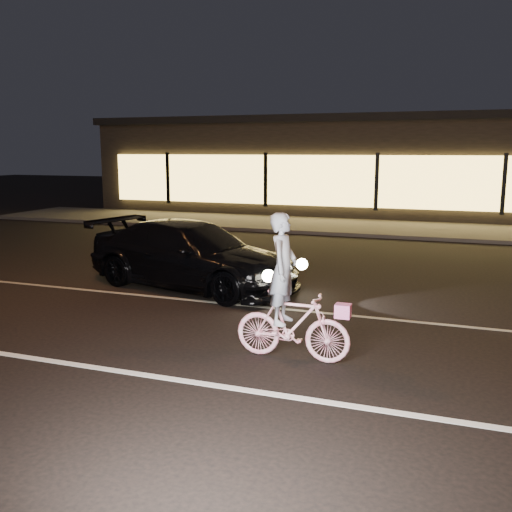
% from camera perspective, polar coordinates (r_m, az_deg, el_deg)
% --- Properties ---
extents(ground, '(90.00, 90.00, 0.00)m').
position_cam_1_polar(ground, '(8.52, -2.55, -8.69)').
color(ground, black).
rests_on(ground, ground).
extents(lane_stripe_near, '(60.00, 0.12, 0.01)m').
position_cam_1_polar(lane_stripe_near, '(7.25, -7.15, -12.29)').
color(lane_stripe_near, silver).
rests_on(lane_stripe_near, ground).
extents(lane_stripe_far, '(60.00, 0.10, 0.01)m').
position_cam_1_polar(lane_stripe_far, '(10.31, 1.68, -5.22)').
color(lane_stripe_far, gray).
rests_on(lane_stripe_far, ground).
extents(sidewalk, '(30.00, 4.00, 0.12)m').
position_cam_1_polar(sidewalk, '(20.85, 11.12, 2.81)').
color(sidewalk, '#383533').
rests_on(sidewalk, ground).
extents(storefront, '(25.40, 8.42, 4.20)m').
position_cam_1_polar(storefront, '(26.59, 13.27, 8.88)').
color(storefront, black).
rests_on(storefront, ground).
extents(cyclist, '(1.59, 0.55, 2.00)m').
position_cam_1_polar(cyclist, '(7.70, 3.41, -5.25)').
color(cyclist, '#FF4C7B').
rests_on(cyclist, ground).
extents(sedan, '(4.99, 2.92, 1.36)m').
position_cam_1_polar(sedan, '(11.81, -6.42, 0.12)').
color(sedan, black).
rests_on(sedan, ground).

